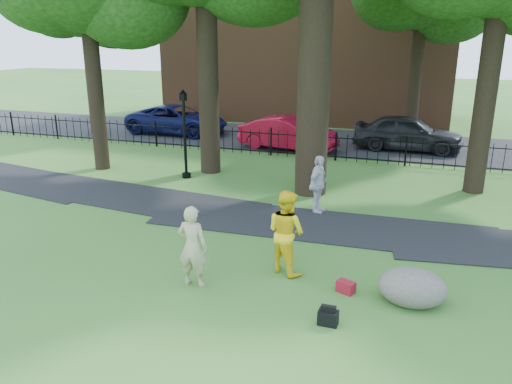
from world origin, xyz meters
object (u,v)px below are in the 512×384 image
(boulder, at_px, (412,285))
(red_sedan, at_px, (288,133))
(man, at_px, (286,232))
(woman, at_px, (193,246))
(lamppost, at_px, (185,136))

(boulder, height_order, red_sedan, red_sedan)
(man, xyz_separation_m, red_sedan, (-3.41, 12.73, -0.22))
(woman, bearing_deg, boulder, -171.56)
(woman, bearing_deg, red_sedan, -84.02)
(boulder, distance_m, lamppost, 11.36)
(man, relative_size, red_sedan, 0.42)
(man, bearing_deg, lamppost, -19.78)
(boulder, bearing_deg, woman, -170.87)
(boulder, height_order, lamppost, lamppost)
(boulder, xyz_separation_m, red_sedan, (-6.30, 13.29, 0.37))
(woman, xyz_separation_m, man, (1.77, 1.31, 0.07))
(lamppost, distance_m, red_sedan, 6.68)
(boulder, bearing_deg, lamppost, 140.75)
(lamppost, bearing_deg, boulder, -36.89)
(lamppost, bearing_deg, woman, -60.25)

